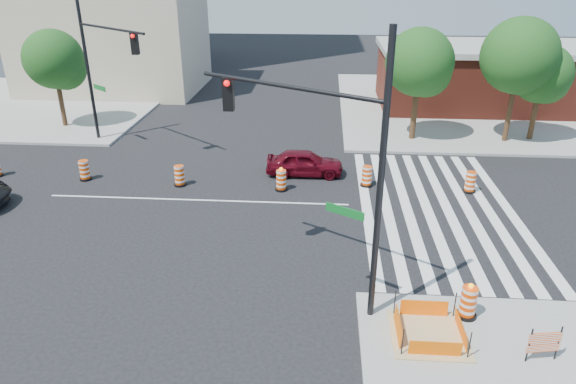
% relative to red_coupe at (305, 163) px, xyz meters
% --- Properties ---
extents(ground, '(120.00, 120.00, 0.00)m').
position_rel_red_coupe_xyz_m(ground, '(-4.84, -3.47, -0.67)').
color(ground, black).
rests_on(ground, ground).
extents(sidewalk_ne, '(22.00, 22.00, 0.15)m').
position_rel_red_coupe_xyz_m(sidewalk_ne, '(13.16, 14.53, -0.60)').
color(sidewalk_ne, gray).
rests_on(sidewalk_ne, ground).
extents(sidewalk_nw, '(22.00, 22.00, 0.15)m').
position_rel_red_coupe_xyz_m(sidewalk_nw, '(-22.84, 14.53, -0.60)').
color(sidewalk_nw, gray).
rests_on(sidewalk_nw, ground).
extents(crosswalk_east, '(6.75, 13.50, 0.01)m').
position_rel_red_coupe_xyz_m(crosswalk_east, '(6.11, -3.47, -0.67)').
color(crosswalk_east, silver).
rests_on(crosswalk_east, ground).
extents(lane_centerline, '(14.00, 0.12, 0.01)m').
position_rel_red_coupe_xyz_m(lane_centerline, '(-4.84, -3.47, -0.67)').
color(lane_centerline, silver).
rests_on(lane_centerline, ground).
extents(excavation_pit, '(2.20, 2.20, 0.90)m').
position_rel_red_coupe_xyz_m(excavation_pit, '(4.16, -12.47, -0.45)').
color(excavation_pit, tan).
rests_on(excavation_pit, ground).
extents(brick_storefront, '(16.50, 8.50, 4.60)m').
position_rel_red_coupe_xyz_m(brick_storefront, '(13.16, 14.53, 1.65)').
color(brick_storefront, maroon).
rests_on(brick_storefront, ground).
extents(beige_midrise, '(14.00, 10.00, 10.00)m').
position_rel_red_coupe_xyz_m(beige_midrise, '(-16.84, 18.53, 4.33)').
color(beige_midrise, '#B9AA8D').
rests_on(beige_midrise, ground).
extents(red_coupe, '(3.97, 1.66, 1.34)m').
position_rel_red_coupe_xyz_m(red_coupe, '(0.00, 0.00, 0.00)').
color(red_coupe, '#4F0612').
rests_on(red_coupe, ground).
extents(signal_pole_se, '(5.63, 3.52, 8.60)m').
position_rel_red_coupe_xyz_m(signal_pole_se, '(1.01, -10.63, 4.59)').
color(signal_pole_se, black).
rests_on(signal_pole_se, ground).
extents(signal_pole_nw, '(5.20, 4.28, 8.71)m').
position_rel_red_coupe_xyz_m(signal_pole_nw, '(-11.59, 3.63, 4.66)').
color(signal_pole_nw, black).
rests_on(signal_pole_nw, ground).
extents(pit_drum, '(0.61, 0.61, 1.20)m').
position_rel_red_coupe_xyz_m(pit_drum, '(5.47, -11.49, -0.02)').
color(pit_drum, black).
rests_on(pit_drum, ground).
extents(barricade, '(0.92, 0.21, 1.10)m').
position_rel_red_coupe_xyz_m(barricade, '(7.04, -13.28, 0.08)').
color(barricade, '#DD4104').
rests_on(barricade, ground).
extents(tree_north_b, '(3.73, 3.73, 6.35)m').
position_rel_red_coupe_xyz_m(tree_north_b, '(-16.23, 7.20, 3.59)').
color(tree_north_b, '#382314').
rests_on(tree_north_b, ground).
extents(tree_north_c, '(3.99, 3.98, 6.76)m').
position_rel_red_coupe_xyz_m(tree_north_c, '(6.42, 6.14, 3.87)').
color(tree_north_c, '#382314').
rests_on(tree_north_c, ground).
extents(tree_north_d, '(4.35, 4.35, 7.39)m').
position_rel_red_coupe_xyz_m(tree_north_d, '(12.00, 6.09, 4.29)').
color(tree_north_d, '#382314').
rests_on(tree_north_d, ground).
extents(tree_north_e, '(3.48, 3.44, 5.85)m').
position_rel_red_coupe_xyz_m(tree_north_e, '(13.64, 6.54, 3.25)').
color(tree_north_e, '#382314').
rests_on(tree_north_e, ground).
extents(median_drum_1, '(0.60, 0.60, 1.02)m').
position_rel_red_coupe_xyz_m(median_drum_1, '(-11.05, -1.48, -0.19)').
color(median_drum_1, black).
rests_on(median_drum_1, ground).
extents(median_drum_2, '(0.60, 0.60, 1.02)m').
position_rel_red_coupe_xyz_m(median_drum_2, '(-6.08, -1.84, -0.19)').
color(median_drum_2, black).
rests_on(median_drum_2, ground).
extents(median_drum_3, '(0.60, 0.60, 1.18)m').
position_rel_red_coupe_xyz_m(median_drum_3, '(-1.04, -2.05, -0.18)').
color(median_drum_3, black).
rests_on(median_drum_3, ground).
extents(median_drum_4, '(0.60, 0.60, 1.02)m').
position_rel_red_coupe_xyz_m(median_drum_4, '(3.11, -1.23, -0.19)').
color(median_drum_4, black).
rests_on(median_drum_4, ground).
extents(median_drum_5, '(0.60, 0.60, 1.02)m').
position_rel_red_coupe_xyz_m(median_drum_5, '(7.99, -1.61, -0.19)').
color(median_drum_5, black).
rests_on(median_drum_5, ground).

